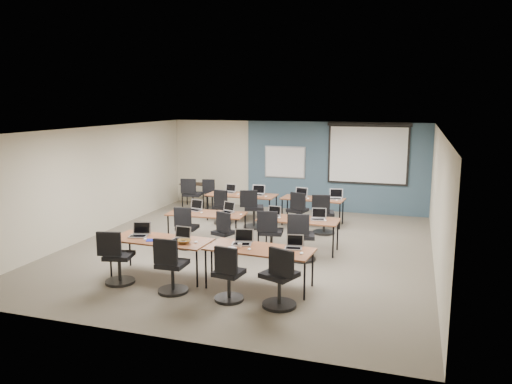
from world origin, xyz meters
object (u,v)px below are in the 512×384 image
(laptop_6, at_px, (274,214))
(spare_chair_a, at_px, (211,197))
(task_chair_2, at_px, (228,278))
(laptop_5, at_px, (228,210))
(task_chair_9, at_px, (253,212))
(training_table_mid_right, at_px, (298,221))
(laptop_0, at_px, (140,233))
(laptop_1, at_px, (181,237))
(laptop_8, at_px, (230,190))
(laptop_9, at_px, (258,192))
(laptop_10, at_px, (301,195))
(laptop_4, at_px, (195,208))
(spare_chair_b, at_px, (192,198))
(laptop_7, at_px, (318,217))
(training_table_front_right, at_px, (259,251))
(task_chair_0, at_px, (117,262))
(training_table_front_left, at_px, (161,241))
(task_chair_3, at_px, (280,282))
(projector_screen, at_px, (368,151))
(training_table_back_right, at_px, (313,200))
(laptop_11, at_px, (336,197))
(utility_table, at_px, (195,187))
(laptop_2, at_px, (243,241))
(task_chair_6, at_px, (270,237))
(whiteboard, at_px, (285,162))
(task_chair_11, at_px, (323,217))
(training_table_back_left, at_px, (242,196))
(task_chair_5, at_px, (224,236))
(training_table_mid_left, at_px, (207,215))
(laptop_3, at_px, (294,245))
(task_chair_7, at_px, (301,241))
(task_chair_4, at_px, (186,231))
(task_chair_8, at_px, (222,210))

(laptop_6, bearing_deg, spare_chair_a, 136.38)
(task_chair_2, distance_m, laptop_5, 3.59)
(laptop_5, height_order, task_chair_9, task_chair_9)
(training_table_mid_right, distance_m, laptop_0, 3.51)
(laptop_1, xyz_separation_m, laptop_8, (-0.87, 4.90, -0.00))
(laptop_9, bearing_deg, laptop_10, -1.97)
(laptop_4, bearing_deg, task_chair_2, -45.30)
(laptop_0, bearing_deg, spare_chair_b, 89.20)
(spare_chair_a, bearing_deg, laptop_7, -52.76)
(training_table_front_right, xyz_separation_m, task_chair_9, (-1.44, 4.00, -0.26))
(task_chair_0, bearing_deg, training_table_front_left, 34.92)
(training_table_front_right, height_order, task_chair_3, task_chair_3)
(task_chair_2, height_order, laptop_8, task_chair_2)
(training_table_front_right, bearing_deg, projector_screen, 83.19)
(training_table_back_right, height_order, spare_chair_b, spare_chair_b)
(laptop_11, relative_size, utility_table, 0.41)
(task_chair_3, bearing_deg, laptop_8, 139.39)
(task_chair_3, bearing_deg, training_table_front_right, 149.01)
(laptop_2, bearing_deg, laptop_6, 78.85)
(laptop_0, distance_m, task_chair_6, 2.81)
(laptop_5, bearing_deg, laptop_10, 79.45)
(whiteboard, xyz_separation_m, task_chair_3, (1.84, -7.41, -1.02))
(task_chair_11, bearing_deg, training_table_back_left, 148.92)
(task_chair_0, bearing_deg, whiteboard, 66.76)
(whiteboard, height_order, laptop_8, whiteboard)
(training_table_mid_right, height_order, laptop_4, laptop_4)
(laptop_8, xyz_separation_m, laptop_10, (2.09, -0.07, 0.00))
(task_chair_5, xyz_separation_m, laptop_10, (1.01, 3.16, 0.40))
(laptop_0, xyz_separation_m, utility_table, (-1.57, 5.96, -0.15))
(whiteboard, distance_m, training_table_mid_left, 4.47)
(task_chair_0, height_order, laptop_4, task_chair_0)
(training_table_mid_left, xyz_separation_m, laptop_10, (1.67, 2.58, 0.11))
(training_table_front_left, distance_m, laptop_2, 1.61)
(task_chair_0, height_order, spare_chair_a, task_chair_0)
(training_table_front_left, height_order, training_table_back_left, same)
(whiteboard, height_order, task_chair_5, whiteboard)
(laptop_3, relative_size, spare_chair_a, 0.32)
(laptop_6, relative_size, spare_chair_a, 0.31)
(training_table_back_right, relative_size, task_chair_7, 1.62)
(task_chair_7, xyz_separation_m, laptop_9, (-1.96, 3.15, 0.37))
(task_chair_4, height_order, task_chair_5, task_chair_4)
(whiteboard, height_order, laptop_7, whiteboard)
(whiteboard, height_order, task_chair_7, whiteboard)
(task_chair_0, bearing_deg, laptop_4, 74.25)
(training_table_front_right, relative_size, laptop_1, 5.94)
(laptop_4, relative_size, laptop_7, 1.02)
(training_table_mid_right, distance_m, laptop_10, 2.54)
(training_table_front_left, relative_size, laptop_6, 6.43)
(laptop_4, bearing_deg, spare_chair_b, 128.83)
(task_chair_5, height_order, task_chair_8, task_chair_8)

